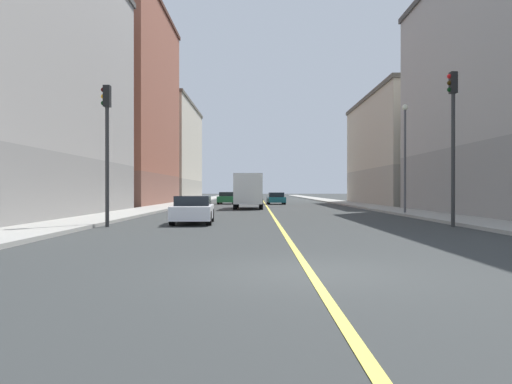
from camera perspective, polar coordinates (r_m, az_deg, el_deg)
The scene contains 14 objects.
ground_plane at distance 9.85m, azimuth 6.27°, elevation -8.90°, with size 400.00×400.00×0.00m, color #313433.
sidewalk_left at distance 59.56m, azimuth 10.11°, elevation -1.20°, with size 2.94×168.00×0.15m, color #9E9B93.
sidewalk_right at distance 59.25m, azimuth -7.64°, elevation -1.21°, with size 2.94×168.00×0.15m, color #9E9B93.
lane_center_stripe at distance 58.70m, azimuth 1.26°, elevation -1.28°, with size 0.16×154.00×0.01m, color #E5D14C.
building_left_mid at distance 56.88m, azimuth 17.53°, elevation 4.44°, with size 10.66×22.24×11.48m.
building_right_midblock at distance 55.94m, azimuth -15.28°, elevation 9.27°, with size 10.66×21.49×20.70m.
building_right_distant at distance 79.95m, azimuth -10.43°, elevation 4.39°, with size 10.66×25.13×14.70m.
traffic_light_left_near at distance 23.17m, azimuth 21.40°, elevation 6.72°, with size 0.40×0.32×6.53m.
traffic_light_right_near at distance 22.50m, azimuth -16.07°, elevation 6.09°, with size 0.40×0.32×5.96m.
street_lamp_left_near at distance 33.28m, azimuth 16.58°, elevation 4.90°, with size 0.36×0.36×6.76m.
car_white at distance 23.93m, azimuth -6.78°, elevation -1.99°, with size 1.98×4.45×1.29m.
car_green at distance 56.82m, azimuth -2.97°, elevation -0.69°, with size 2.02×4.40×1.33m.
car_teal at distance 55.78m, azimuth 2.52°, elevation -0.72°, with size 2.01×4.18×1.29m.
box_truck at distance 42.42m, azimuth -0.58°, elevation 0.23°, with size 2.36×6.82×2.87m.
Camera 1 is at (-1.02, -9.67, 1.56)m, focal length 35.80 mm.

